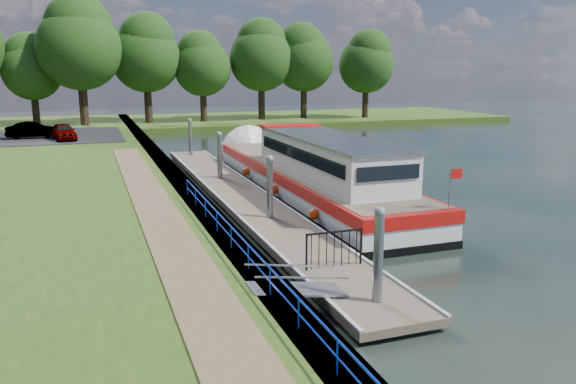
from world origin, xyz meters
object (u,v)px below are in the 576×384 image
object	(u,v)px
barge	(305,173)
car_b	(33,130)
pontoon	(241,199)
car_a	(64,131)

from	to	relation	value
barge	car_b	distance (m)	27.07
pontoon	car_b	bearing A→B (deg)	114.68
car_a	car_b	distance (m)	3.03
pontoon	car_b	xyz separation A→B (m)	(-10.88, 23.67, 1.30)
pontoon	barge	distance (m)	3.79
barge	car_b	size ratio (longest dim) A/B	5.38
pontoon	barge	world-z (taller)	barge
car_b	car_a	bearing A→B (deg)	-127.99
barge	car_b	xyz separation A→B (m)	(-14.47, 22.87, 0.39)
barge	car_a	bearing A→B (deg)	119.97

